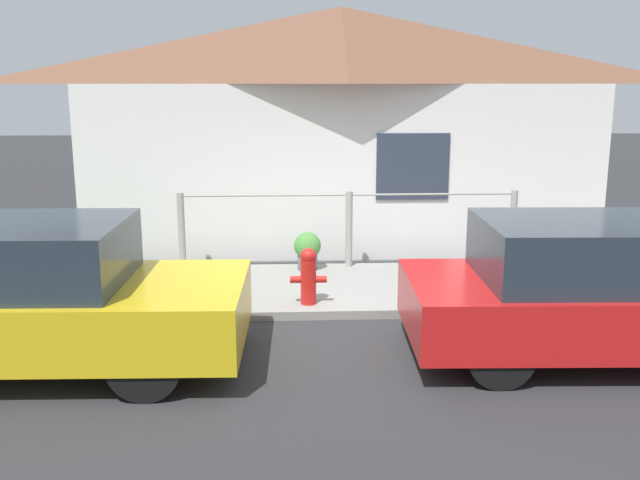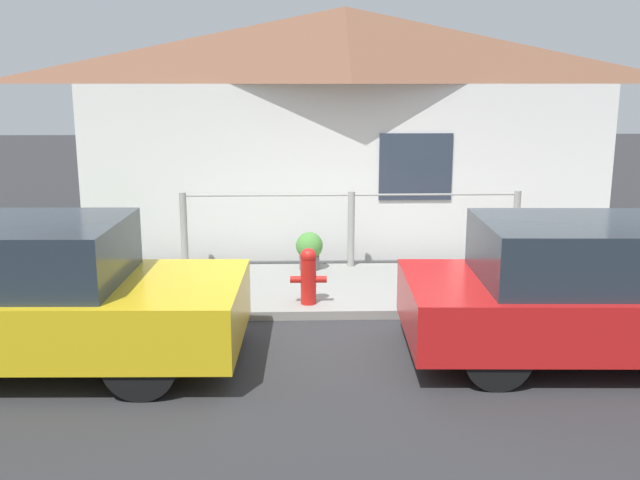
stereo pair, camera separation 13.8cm
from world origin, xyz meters
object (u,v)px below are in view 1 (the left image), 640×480
Objects in this scene: car_right at (599,290)px; potted_plant_corner at (498,257)px; fire_hydrant at (308,275)px; car_left at (15,296)px; potted_plant_near_hydrant at (307,249)px; potted_plant_by_fence at (93,246)px.

car_right is 7.91× the size of potted_plant_corner.
fire_hydrant is at bearing 153.66° from car_right.
car_right is (5.74, 0.00, -0.02)m from car_left.
potted_plant_near_hydrant reaches higher than potted_plant_corner.
car_right reaches higher than fire_hydrant.
fire_hydrant reaches higher than potted_plant_corner.
potted_plant_near_hydrant is at bearing 88.57° from fire_hydrant.
car_left is 5.90× the size of potted_plant_by_fence.
car_right is 5.41× the size of potted_plant_by_fence.
car_left is at bearing -132.75° from potted_plant_near_hydrant.
car_right is 5.78× the size of fire_hydrant.
potted_plant_near_hydrant is at bearing 48.74° from car_left.
car_right reaches higher than potted_plant_near_hydrant.
car_right reaches higher than potted_plant_by_fence.
car_left reaches higher than car_right.
car_left is 6.30× the size of fire_hydrant.
potted_plant_near_hydrant is at bearing 133.95° from car_right.
car_left is at bearing -154.63° from potted_plant_corner.
car_right is at bearing 1.50° from car_left.
car_left is 2.99m from potted_plant_by_fence.
car_left is 6.10m from potted_plant_corner.
potted_plant_by_fence is at bearing -176.71° from potted_plant_near_hydrant.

